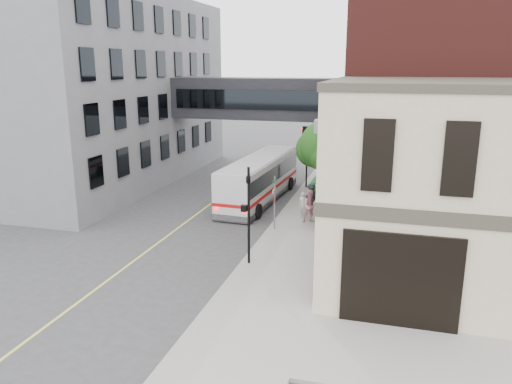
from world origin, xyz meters
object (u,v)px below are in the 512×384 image
Objects in this scene: pedestrian_a at (303,204)px; newspaper_box at (313,195)px; pedestrian_c at (311,197)px; pedestrian_b at (311,206)px; sandwich_board at (320,257)px; bus at (260,177)px.

newspaper_box is (0.06, 3.31, -0.29)m from pedestrian_a.
newspaper_box is at bearing 129.07° from pedestrian_c.
pedestrian_b reaches higher than sandwich_board.
pedestrian_b is 4.38m from newspaper_box.
newspaper_box is at bearing 76.10° from pedestrian_b.
bus is 11.79× the size of newspaper_box.
pedestrian_b is 6.50m from sandwich_board.
pedestrian_b reaches higher than newspaper_box.
pedestrian_c is (3.80, -1.71, -0.63)m from bus.
bus is 4.85m from pedestrian_a.
pedestrian_a is at bearing 100.34° from pedestrian_b.
pedestrian_c is at bearing -68.34° from newspaper_box.
pedestrian_b is at bearing -66.63° from newspaper_box.
bus is 5.97m from pedestrian_b.
sandwich_board is (1.49, -6.31, -0.51)m from pedestrian_b.
sandwich_board is at bearing -98.11° from pedestrian_b.
newspaper_box is at bearing 1.36° from bus.
newspaper_box is (-0.18, 1.80, -0.38)m from pedestrian_c.
sandwich_board is at bearing -61.73° from bus.
bus is at bearing -162.75° from newspaper_box.
newspaper_box is 10.83m from sandwich_board.
bus is 7.27× the size of pedestrian_a.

